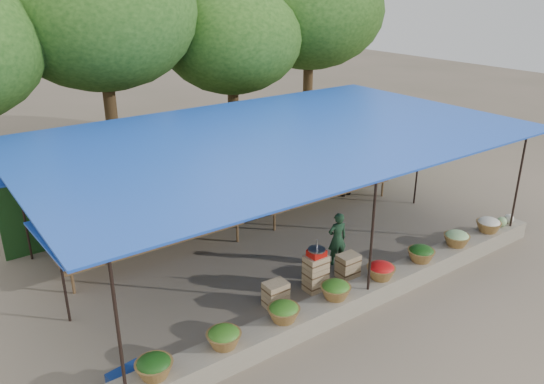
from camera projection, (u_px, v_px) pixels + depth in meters
ground at (278, 250)px, 12.45m from camera, size 60.00×60.00×0.00m
stone_curb at (362, 294)px, 10.30m from camera, size 10.60×0.55×0.40m
stall_canopy at (276, 139)px, 11.51m from camera, size 10.80×6.60×2.82m
produce_baskets at (359, 280)px, 10.11m from camera, size 8.98×0.58×0.34m
netting_backdrop at (209, 164)px, 14.36m from camera, size 10.60×0.06×2.50m
tree_row at (170, 24)px, 15.57m from camera, size 16.51×5.50×7.12m
fruit_table_left at (153, 233)px, 11.89m from camera, size 4.21×0.95×0.93m
fruit_table_right at (322, 186)px, 14.60m from camera, size 4.21×0.95×0.93m
crate_counter at (314, 277)px, 10.71m from camera, size 2.36×0.35×0.77m
weighing_scale at (317, 252)px, 10.53m from camera, size 0.35×0.35×0.37m
vendor_seated at (337, 239)px, 11.62m from camera, size 0.50×0.39×1.22m
customer_left at (76, 221)px, 11.93m from camera, size 0.93×0.80×1.66m
customer_mid at (272, 174)px, 14.56m from camera, size 1.20×0.70×1.85m
customer_right at (344, 169)px, 15.40m from camera, size 0.91×0.38×1.54m
blue_crate_front at (128, 381)px, 8.13m from camera, size 0.61×0.47×0.33m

